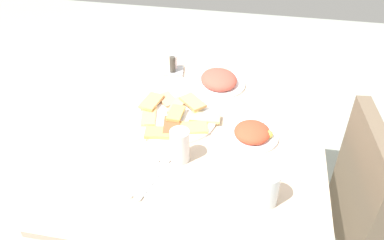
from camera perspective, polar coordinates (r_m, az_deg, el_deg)
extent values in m
cube|color=beige|center=(1.50, 1.76, -2.06)|extent=(1.09, 0.88, 0.02)
cylinder|color=#4B4951|center=(2.17, -6.16, -0.31)|extent=(0.04, 0.04, 0.70)
cylinder|color=#4B4951|center=(2.10, 14.06, -2.70)|extent=(0.04, 0.04, 0.70)
cube|color=brown|center=(1.46, 23.11, -8.67)|extent=(0.40, 0.09, 0.46)
cylinder|color=olive|center=(1.93, 18.25, -14.82)|extent=(0.03, 0.03, 0.39)
cylinder|color=white|center=(1.55, -2.54, 0.39)|extent=(0.33, 0.33, 0.01)
cube|color=#C75635|center=(1.49, -2.92, -0.83)|extent=(0.12, 0.08, 0.01)
cube|color=tan|center=(1.59, 0.11, 2.60)|extent=(0.12, 0.12, 0.01)
cube|color=#E9BC6E|center=(1.55, -6.23, 0.74)|extent=(0.15, 0.08, 0.01)
cube|color=tan|center=(1.52, -2.33, 0.98)|extent=(0.10, 0.06, 0.01)
cube|color=#EFDB83|center=(1.53, 1.84, 0.34)|extent=(0.07, 0.12, 0.01)
cube|color=#E0A678|center=(1.59, -2.21, 1.96)|extent=(0.12, 0.06, 0.02)
cube|color=tan|center=(1.46, -4.77, -1.84)|extent=(0.08, 0.11, 0.01)
cube|color=tan|center=(1.63, -3.56, 2.95)|extent=(0.11, 0.11, 0.01)
cube|color=#D5B862|center=(1.48, -0.33, -1.12)|extent=(0.10, 0.15, 0.01)
cube|color=#E6A864|center=(1.60, -5.86, 2.67)|extent=(0.12, 0.08, 0.01)
cylinder|color=white|center=(1.76, 3.86, 5.21)|extent=(0.23, 0.23, 0.01)
ellipsoid|color=#C75343|center=(1.75, 3.89, 5.84)|extent=(0.23, 0.22, 0.06)
sphere|color=#E5DC55|center=(1.70, 3.97, 4.65)|extent=(0.03, 0.03, 0.03)
cylinder|color=white|center=(1.48, 8.59, -2.31)|extent=(0.19, 0.19, 0.01)
ellipsoid|color=#D7492E|center=(1.46, 8.66, -1.71)|extent=(0.14, 0.14, 0.05)
sphere|color=#F6D74F|center=(1.46, 11.01, -2.13)|extent=(0.03, 0.03, 0.03)
cylinder|color=silver|center=(1.33, -1.77, -3.71)|extent=(0.09, 0.09, 0.12)
cylinder|color=silver|center=(1.22, 10.62, -9.56)|extent=(0.08, 0.08, 0.12)
cube|color=white|center=(1.31, -6.21, -8.43)|extent=(0.17, 0.17, 0.00)
cube|color=silver|center=(1.31, -6.98, -8.19)|extent=(0.18, 0.06, 0.00)
cube|color=silver|center=(1.30, -5.45, -8.43)|extent=(0.20, 0.06, 0.00)
cube|color=#B2B2B7|center=(1.85, -2.67, 7.05)|extent=(0.10, 0.10, 0.01)
cylinder|color=white|center=(1.85, -2.59, 8.31)|extent=(0.03, 0.03, 0.06)
cylinder|color=#48423A|center=(1.82, -2.82, 7.99)|extent=(0.03, 0.03, 0.07)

